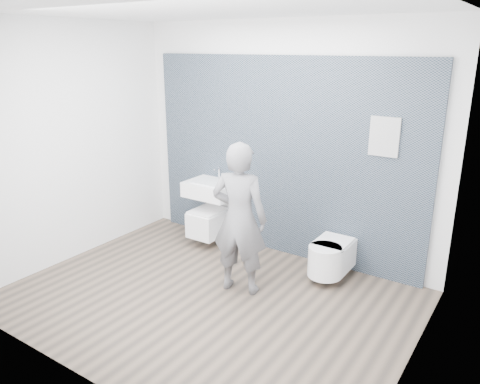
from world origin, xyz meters
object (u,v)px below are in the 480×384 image
Objects in this scene: toilet_rounded at (330,257)px; visitor at (239,219)px; washbasin at (211,189)px; toilet_square at (210,220)px.

visitor reaches higher than toilet_rounded.
toilet_rounded is 0.40× the size of visitor.
washbasin is 0.43m from toilet_square.
toilet_square is at bearing -52.67° from visitor.
washbasin is 0.40× the size of visitor.
visitor is at bearing -40.10° from washbasin.
toilet_square reaches higher than toilet_rounded.
toilet_rounded is (1.71, -0.05, -0.06)m from toilet_square.
toilet_rounded is 1.17m from visitor.
washbasin is at bearing 177.08° from toilet_rounded.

